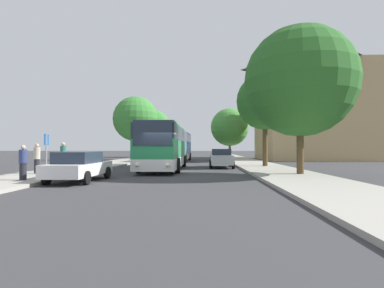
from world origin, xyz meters
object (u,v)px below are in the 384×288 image
object	(u,v)px
bus_front	(165,147)
tree_left_far	(136,119)
pedestrian_waiting_far	(37,158)
parked_car_left_curb	(79,166)
bus_middle	(178,146)
parked_car_right_near	(221,158)
tree_right_near	(265,102)
pedestrian_walking_back	(63,156)
tree_left_near	(153,127)
tree_right_far	(300,82)
pedestrian_waiting_near	(23,162)
tree_right_mid	(230,127)
bus_stop_sign	(46,149)

from	to	relation	value
bus_front	tree_left_far	distance (m)	19.24
bus_front	pedestrian_waiting_far	world-z (taller)	bus_front
parked_car_left_curb	bus_middle	bearing A→B (deg)	82.70
parked_car_right_near	tree_right_near	world-z (taller)	tree_right_near
tree_right_near	parked_car_right_near	bearing A→B (deg)	179.26
pedestrian_walking_back	tree_left_near	bearing A→B (deg)	5.05
parked_car_right_near	tree_right_far	size ratio (longest dim) A/B	0.54
pedestrian_walking_back	tree_right_far	bearing A→B (deg)	-90.80
pedestrian_walking_back	tree_left_near	xyz separation A→B (m)	(0.18, 33.19, 4.23)
parked_car_left_curb	pedestrian_waiting_far	world-z (taller)	pedestrian_waiting_far
tree_left_near	tree_left_far	bearing A→B (deg)	-91.75
pedestrian_waiting_near	bus_front	bearing A→B (deg)	74.34
pedestrian_waiting_near	tree_right_mid	size ratio (longest dim) A/B	0.20
bus_front	bus_stop_sign	distance (m)	8.56
tree_left_near	tree_right_mid	world-z (taller)	tree_right_mid
bus_front	parked_car_right_near	world-z (taller)	bus_front
bus_front	pedestrian_waiting_near	bearing A→B (deg)	-121.52
pedestrian_walking_back	tree_right_near	bearing A→B (deg)	-61.90
bus_middle	parked_car_right_near	distance (m)	12.43
pedestrian_waiting_near	tree_right_near	size ratio (longest dim) A/B	0.21
parked_car_left_curb	tree_right_near	distance (m)	15.98
pedestrian_waiting_near	parked_car_right_near	bearing A→B (deg)	64.77
bus_front	parked_car_left_curb	distance (m)	8.75
pedestrian_waiting_near	pedestrian_waiting_far	size ratio (longest dim) A/B	0.93
parked_car_left_curb	tree_right_far	distance (m)	12.85
pedestrian_waiting_far	pedestrian_walking_back	size ratio (longest dim) A/B	0.94
pedestrian_walking_back	tree_right_mid	size ratio (longest dim) A/B	0.22
bus_front	parked_car_left_curb	world-z (taller)	bus_front
bus_stop_sign	pedestrian_waiting_near	distance (m)	2.66
tree_left_far	parked_car_left_curb	bearing A→B (deg)	-83.00
parked_car_left_curb	pedestrian_waiting_near	bearing A→B (deg)	-159.78
tree_left_near	pedestrian_waiting_far	bearing A→B (deg)	-91.34
bus_front	pedestrian_waiting_near	world-z (taller)	bus_front
parked_car_left_curb	pedestrian_waiting_near	size ratio (longest dim) A/B	2.85
bus_front	tree_left_near	xyz separation A→B (m)	(-5.94, 29.64, 3.58)
tree_left_far	tree_right_mid	xyz separation A→B (m)	(13.69, 10.82, -0.41)
pedestrian_waiting_near	tree_right_mid	bearing A→B (deg)	86.73
tree_left_far	tree_right_far	bearing A→B (deg)	-57.17
parked_car_left_curb	tree_right_far	size ratio (longest dim) A/B	0.54
bus_middle	pedestrian_waiting_near	world-z (taller)	bus_middle
parked_car_right_near	bus_stop_sign	bearing A→B (deg)	41.44
bus_stop_sign	tree_left_far	size ratio (longest dim) A/B	0.27
pedestrian_waiting_far	tree_left_near	size ratio (longest dim) A/B	0.21
bus_middle	pedestrian_walking_back	distance (m)	18.46
parked_car_right_near	pedestrian_waiting_far	distance (m)	13.64
bus_middle	pedestrian_walking_back	bearing A→B (deg)	-106.95
bus_middle	pedestrian_waiting_far	bearing A→B (deg)	-106.96
bus_front	tree_right_near	bearing A→B (deg)	16.20
bus_front	tree_right_near	xyz separation A→B (m)	(7.99, 2.36, 3.72)
pedestrian_waiting_far	pedestrian_walking_back	xyz separation A→B (m)	(0.64, 1.89, 0.06)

